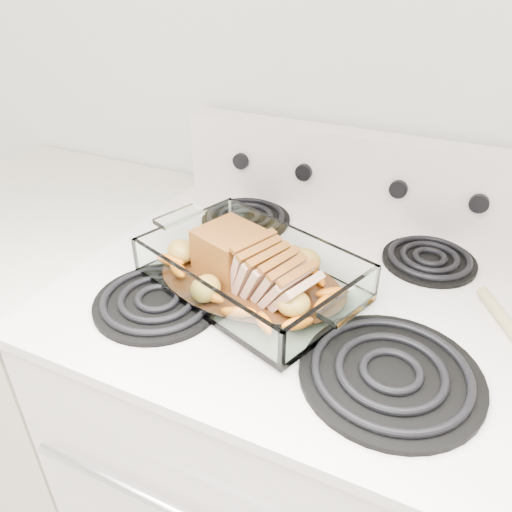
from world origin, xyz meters
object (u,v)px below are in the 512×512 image
at_px(electric_range, 292,448).
at_px(baking_dish, 251,277).
at_px(pork_roast, 244,261).
at_px(counter_left, 66,362).

height_order(electric_range, baking_dish, electric_range).
relative_size(baking_dish, pork_roast, 1.57).
xyz_separation_m(electric_range, baking_dish, (-0.07, -0.06, 0.48)).
xyz_separation_m(electric_range, counter_left, (-0.67, -0.00, -0.02)).
distance_m(electric_range, counter_left, 0.67).
height_order(counter_left, pork_roast, pork_roast).
relative_size(electric_range, counter_left, 1.20).
bearing_deg(pork_roast, counter_left, -178.64).
height_order(electric_range, counter_left, electric_range).
bearing_deg(electric_range, pork_roast, -144.41).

